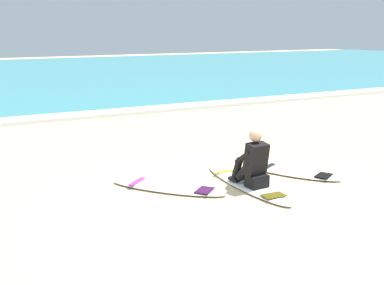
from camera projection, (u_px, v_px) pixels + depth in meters
The scene contains 7 objects.
ground_plane at pixel (225, 204), 7.61m from camera, with size 80.00×80.00×0.00m, color #CCB584.
sea at pixel (3, 77), 26.52m from camera, with size 80.00×28.00×0.10m, color teal.
breaking_foam at pixel (74, 116), 14.77m from camera, with size 80.00×0.90×0.11m, color white.
surfboard_main at pixel (247, 184), 8.48m from camera, with size 0.62×2.49×0.08m.
surfer_seated at pixel (253, 164), 8.22m from camera, with size 0.39×0.72×0.95m.
surfboard_spare_near at pixel (168, 187), 8.28m from camera, with size 1.70×1.90×0.08m.
surfboard_spare_far at pixel (293, 172), 9.14m from camera, with size 1.30×1.81×0.08m.
Camera 1 is at (-3.86, -6.11, 2.63)m, focal length 46.92 mm.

